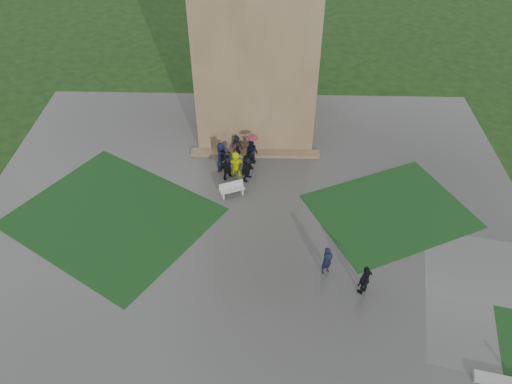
{
  "coord_description": "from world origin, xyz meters",
  "views": [
    {
      "loc": [
        0.88,
        -17.65,
        21.01
      ],
      "look_at": [
        0.22,
        5.2,
        1.2
      ],
      "focal_mm": 35.0,
      "sensor_mm": 36.0,
      "label": 1
    }
  ],
  "objects_px": {
    "pedestrian_mid": "(327,261)",
    "pedestrian_near": "(365,280)",
    "tower": "(257,4)",
    "bench": "(232,189)"
  },
  "relations": [
    {
      "from": "bench",
      "to": "pedestrian_mid",
      "type": "distance_m",
      "value": 8.3
    },
    {
      "from": "bench",
      "to": "pedestrian_near",
      "type": "distance_m",
      "value": 10.49
    },
    {
      "from": "tower",
      "to": "pedestrian_near",
      "type": "distance_m",
      "value": 19.06
    },
    {
      "from": "bench",
      "to": "pedestrian_mid",
      "type": "xyz_separation_m",
      "value": [
        5.49,
        -6.22,
        0.42
      ]
    },
    {
      "from": "pedestrian_mid",
      "to": "pedestrian_near",
      "type": "height_order",
      "value": "pedestrian_near"
    },
    {
      "from": "pedestrian_mid",
      "to": "pedestrian_near",
      "type": "distance_m",
      "value": 2.24
    },
    {
      "from": "tower",
      "to": "pedestrian_mid",
      "type": "xyz_separation_m",
      "value": [
        4.14,
        -14.93,
        -8.09
      ]
    },
    {
      "from": "tower",
      "to": "pedestrian_near",
      "type": "relative_size",
      "value": 9.47
    },
    {
      "from": "tower",
      "to": "bench",
      "type": "bearing_deg",
      "value": -98.78
    },
    {
      "from": "tower",
      "to": "pedestrian_near",
      "type": "height_order",
      "value": "tower"
    }
  ]
}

